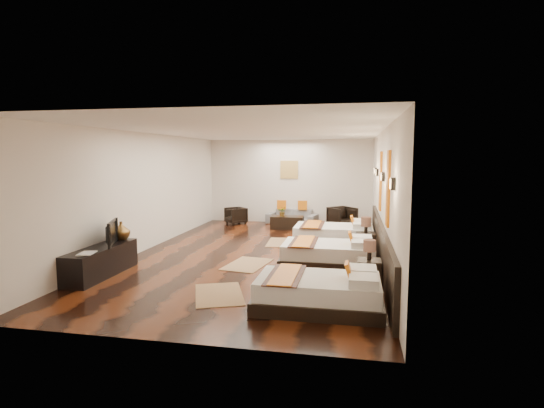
% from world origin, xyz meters
% --- Properties ---
extents(floor, '(5.50, 9.50, 0.01)m').
position_xyz_m(floor, '(0.00, 0.00, 0.00)').
color(floor, black).
rests_on(floor, ground).
extents(ceiling, '(5.50, 9.50, 0.01)m').
position_xyz_m(ceiling, '(0.00, 0.00, 2.80)').
color(ceiling, white).
rests_on(ceiling, floor).
extents(back_wall, '(5.50, 0.01, 2.80)m').
position_xyz_m(back_wall, '(0.00, 4.75, 1.40)').
color(back_wall, silver).
rests_on(back_wall, floor).
extents(left_wall, '(0.01, 9.50, 2.80)m').
position_xyz_m(left_wall, '(-2.75, 0.00, 1.40)').
color(left_wall, silver).
rests_on(left_wall, floor).
extents(right_wall, '(0.01, 9.50, 2.80)m').
position_xyz_m(right_wall, '(2.75, 0.00, 1.40)').
color(right_wall, silver).
rests_on(right_wall, floor).
extents(headboard_panel, '(0.08, 6.60, 0.90)m').
position_xyz_m(headboard_panel, '(2.71, -0.80, 0.45)').
color(headboard_panel, black).
rests_on(headboard_panel, floor).
extents(bed_near, '(1.88, 1.18, 0.72)m').
position_xyz_m(bed_near, '(1.69, -3.23, 0.25)').
color(bed_near, black).
rests_on(bed_near, floor).
extents(bed_mid, '(1.93, 1.22, 0.74)m').
position_xyz_m(bed_mid, '(1.69, -0.78, 0.25)').
color(bed_mid, black).
rests_on(bed_mid, floor).
extents(bed_far, '(2.03, 1.27, 0.77)m').
position_xyz_m(bed_far, '(1.70, 1.30, 0.26)').
color(bed_far, black).
rests_on(bed_far, floor).
extents(nightstand_a, '(0.41, 0.41, 0.81)m').
position_xyz_m(nightstand_a, '(2.44, -1.95, 0.28)').
color(nightstand_a, black).
rests_on(nightstand_a, floor).
extents(nightstand_b, '(0.44, 0.44, 0.86)m').
position_xyz_m(nightstand_b, '(2.45, 0.47, 0.30)').
color(nightstand_b, black).
rests_on(nightstand_b, floor).
extents(jute_mat_near, '(1.14, 1.39, 0.01)m').
position_xyz_m(jute_mat_near, '(0.03, -2.94, 0.01)').
color(jute_mat_near, '#97724C').
rests_on(jute_mat_near, floor).
extents(jute_mat_mid, '(0.93, 1.30, 0.01)m').
position_xyz_m(jute_mat_mid, '(0.01, -0.99, 0.01)').
color(jute_mat_mid, '#97724C').
rests_on(jute_mat_mid, floor).
extents(jute_mat_far, '(0.83, 1.25, 0.01)m').
position_xyz_m(jute_mat_far, '(0.34, 1.37, 0.01)').
color(jute_mat_far, '#97724C').
rests_on(jute_mat_far, floor).
extents(tv_console, '(0.50, 1.80, 0.55)m').
position_xyz_m(tv_console, '(-2.50, -2.31, 0.28)').
color(tv_console, black).
rests_on(tv_console, floor).
extents(tv, '(0.39, 0.81, 0.47)m').
position_xyz_m(tv, '(-2.45, -2.11, 0.79)').
color(tv, black).
rests_on(tv, tv_console).
extents(book, '(0.31, 0.38, 0.03)m').
position_xyz_m(book, '(-2.50, -2.92, 0.57)').
color(book, black).
rests_on(book, tv_console).
extents(figurine, '(0.46, 0.46, 0.37)m').
position_xyz_m(figurine, '(-2.50, -1.57, 0.73)').
color(figurine, brown).
rests_on(figurine, tv_console).
extents(sofa, '(1.76, 0.97, 0.49)m').
position_xyz_m(sofa, '(0.14, 4.45, 0.24)').
color(sofa, slate).
rests_on(sofa, floor).
extents(armchair_left, '(0.85, 0.85, 0.55)m').
position_xyz_m(armchair_left, '(-1.70, 4.12, 0.28)').
color(armchair_left, black).
rests_on(armchair_left, floor).
extents(armchair_right, '(1.02, 1.02, 0.67)m').
position_xyz_m(armchair_right, '(1.81, 3.99, 0.33)').
color(armchair_right, black).
rests_on(armchair_right, floor).
extents(coffee_table, '(1.01, 0.51, 0.40)m').
position_xyz_m(coffee_table, '(0.14, 3.44, 0.20)').
color(coffee_table, black).
rests_on(coffee_table, floor).
extents(table_plant, '(0.28, 0.25, 0.30)m').
position_xyz_m(table_plant, '(0.01, 3.38, 0.55)').
color(table_plant, '#275C1E').
rests_on(table_plant, coffee_table).
extents(orange_panel_a, '(0.04, 0.40, 1.30)m').
position_xyz_m(orange_panel_a, '(2.73, -1.90, 1.70)').
color(orange_panel_a, '#D86014').
rests_on(orange_panel_a, right_wall).
extents(orange_panel_b, '(0.04, 0.40, 1.30)m').
position_xyz_m(orange_panel_b, '(2.73, 0.30, 1.70)').
color(orange_panel_b, '#D86014').
rests_on(orange_panel_b, right_wall).
extents(sconce_near, '(0.07, 0.12, 0.18)m').
position_xyz_m(sconce_near, '(2.70, -3.00, 1.85)').
color(sconce_near, black).
rests_on(sconce_near, right_wall).
extents(sconce_mid, '(0.07, 0.12, 0.18)m').
position_xyz_m(sconce_mid, '(2.70, -0.80, 1.85)').
color(sconce_mid, black).
rests_on(sconce_mid, right_wall).
extents(sconce_far, '(0.07, 0.12, 0.18)m').
position_xyz_m(sconce_far, '(2.70, 1.40, 1.85)').
color(sconce_far, black).
rests_on(sconce_far, right_wall).
extents(sconce_lounge, '(0.07, 0.12, 0.18)m').
position_xyz_m(sconce_lounge, '(2.70, 2.30, 1.85)').
color(sconce_lounge, black).
rests_on(sconce_lounge, right_wall).
extents(gold_artwork, '(0.60, 0.04, 0.60)m').
position_xyz_m(gold_artwork, '(0.00, 4.73, 1.80)').
color(gold_artwork, '#AD873F').
rests_on(gold_artwork, back_wall).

